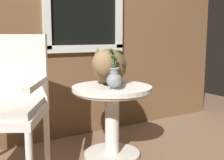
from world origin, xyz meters
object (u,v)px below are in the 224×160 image
object	(u,v)px
pewter_vase_with_ivy	(114,78)
wicker_chair	(3,99)
wicker_side_table	(112,107)
cat	(108,66)

from	to	relation	value
pewter_vase_with_ivy	wicker_chair	bearing A→B (deg)	161.97
wicker_side_table	pewter_vase_with_ivy	distance (m)	0.30
wicker_chair	cat	size ratio (longest dim) A/B	1.75
cat	pewter_vase_with_ivy	size ratio (longest dim) A/B	1.90
wicker_side_table	wicker_chair	distance (m)	0.83
pewter_vase_with_ivy	cat	bearing A→B (deg)	70.45
cat	wicker_chair	bearing A→B (deg)	178.85
wicker_side_table	pewter_vase_with_ivy	bearing A→B (deg)	-114.82
wicker_side_table	cat	xyz separation A→B (m)	(0.02, 0.09, 0.33)
wicker_side_table	cat	size ratio (longest dim) A/B	1.12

